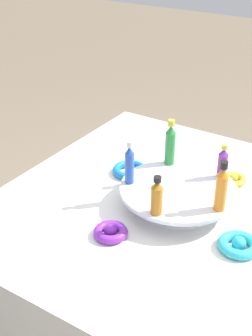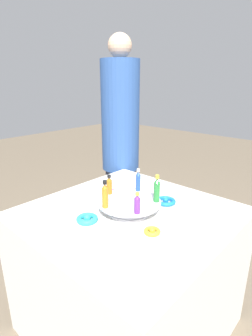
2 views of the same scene
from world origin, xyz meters
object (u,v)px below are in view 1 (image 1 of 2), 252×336
Objects in this scene: bottle_purple at (223,163)px; bottle_amber at (157,197)px; bottle_orange at (221,188)px; ribbon_bow_blue at (130,170)px; bottle_blue at (129,164)px; ribbon_bow_purple at (111,232)px; ribbon_bow_gold at (234,179)px; display_stand at (178,195)px; bottle_green at (170,144)px; ribbon_bow_teal at (239,245)px.

bottle_purple is 0.27m from bottle_amber.
bottle_purple is 0.97× the size of bottle_amber.
bottle_orange is 1.30× the size of bottle_amber.
bottle_purple reaches higher than ribbon_bow_blue.
bottle_amber reaches higher than ribbon_bow_blue.
ribbon_bow_purple is (0.05, -0.16, -0.11)m from bottle_blue.
ribbon_bow_gold is at bearing 85.13° from bottle_purple.
display_stand reaches higher than ribbon_bow_gold.
bottle_amber reaches higher than bottle_purple.
bottle_purple is 0.81× the size of bottle_blue.
bottle_amber is 0.33m from ribbon_bow_blue.
bottle_blue is at bearing -58.41° from ribbon_bow_blue.
ribbon_bow_blue is at bearing 121.59° from bottle_blue.
bottle_green is at bearing 110.90° from bottle_amber.
bottle_green is at bearing -177.10° from bottle_purple.
display_stand is 0.16m from bottle_amber.
display_stand is 2.34× the size of bottle_orange.
ribbon_bow_gold is (0.17, 0.10, -0.12)m from bottle_green.
ribbon_bow_gold is (0.08, 0.35, -0.10)m from bottle_amber.
bottle_amber is (0.14, -0.09, -0.01)m from bottle_blue.
ribbon_bow_teal reaches higher than ribbon_bow_purple.
display_stand is 0.23m from ribbon_bow_gold.
ribbon_bow_teal is (0.21, 0.05, -0.10)m from bottle_amber.
bottle_purple is 0.26m from ribbon_bow_teal.
bottle_blue is (-0.21, -0.17, 0.01)m from bottle_purple.
bottle_amber is at bearing -33.10° from bottle_blue.
bottle_purple reaches higher than display_stand.
bottle_amber is at bearing -105.10° from bottle_purple.
bottle_amber is at bearing -69.10° from bottle_green.
bottle_blue is (-0.13, -0.05, 0.08)m from display_stand.
bottle_blue is 0.16m from bottle_amber.
ribbon_bow_purple is at bearing -66.62° from ribbon_bow_blue.
ribbon_bow_gold is at bearing 68.38° from display_stand.
bottle_amber is at bearing -102.38° from ribbon_bow_gold.
display_stand is 3.66× the size of ribbon_bow_purple.
ribbon_bow_gold is (-0.13, 0.30, -0.00)m from ribbon_bow_teal.
display_stand is at bearing 68.38° from ribbon_bow_purple.
ribbon_bow_blue is at bearing 158.38° from ribbon_bow_teal.
bottle_green is at bearing 74.90° from bottle_blue.
ribbon_bow_gold is at bearing 23.38° from ribbon_bow_blue.
bottle_orange is 0.30m from ribbon_bow_purple.
bottle_orange is at bearing 2.90° from bottle_blue.
bottle_green reaches higher than ribbon_bow_blue.
display_stand is 4.35× the size of ribbon_bow_gold.
ribbon_bow_teal is (0.34, -0.03, -0.11)m from bottle_blue.
bottle_blue is at bearing -159.10° from display_stand.
display_stand reaches higher than ribbon_bow_blue.
display_stand reaches higher than ribbon_bow_purple.
ribbon_bow_teal is (0.08, -0.05, -0.11)m from bottle_orange.
ribbon_bow_teal reaches higher than ribbon_bow_blue.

